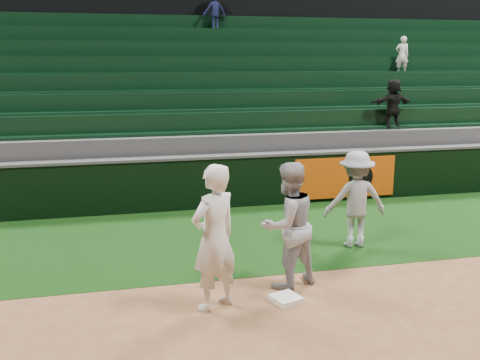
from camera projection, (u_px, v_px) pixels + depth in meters
name	position (u px, v px, depth m)	size (l,w,h in m)	color
ground	(294.00, 299.00, 7.84)	(70.00, 70.00, 0.00)	brown
foul_grass	(246.00, 235.00, 10.69)	(36.00, 4.20, 0.01)	black
first_base	(286.00, 299.00, 7.74)	(0.38, 0.38, 0.09)	white
first_baseman	(214.00, 238.00, 7.35)	(0.76, 0.50, 2.07)	white
baserunner	(288.00, 225.00, 8.12)	(0.95, 0.74, 1.95)	#A2A4AC
base_coach	(356.00, 199.00, 9.87)	(1.16, 0.67, 1.80)	#9C9DA9
field_wall	(225.00, 181.00, 12.65)	(36.00, 0.45, 1.25)	black
stadium_seating	(199.00, 119.00, 15.99)	(36.00, 5.95, 5.64)	#3B3B3D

